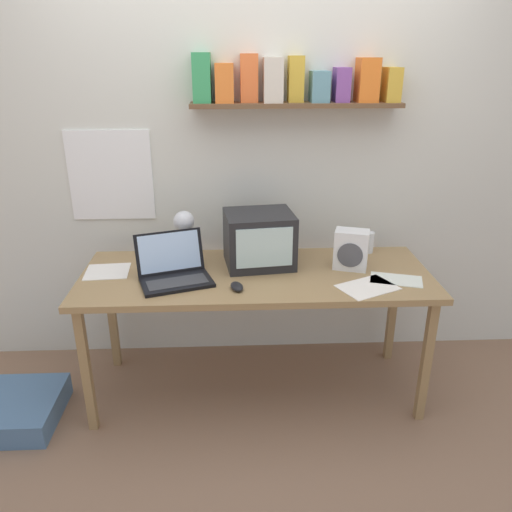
# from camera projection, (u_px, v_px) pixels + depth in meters

# --- Properties ---
(ground_plane) EXTENTS (12.00, 12.00, 0.00)m
(ground_plane) POSITION_uv_depth(u_px,v_px,m) (256.00, 388.00, 3.00)
(ground_plane) COLOR #8B674F
(back_wall) EXTENTS (5.60, 0.24, 2.60)m
(back_wall) POSITION_uv_depth(u_px,v_px,m) (253.00, 154.00, 2.97)
(back_wall) COLOR silver
(back_wall) RESTS_ON ground_plane
(corner_desk) EXTENTS (1.89, 0.72, 0.76)m
(corner_desk) POSITION_uv_depth(u_px,v_px,m) (256.00, 283.00, 2.74)
(corner_desk) COLOR #9D7A4E
(corner_desk) RESTS_ON ground_plane
(crt_monitor) EXTENTS (0.41, 0.36, 0.30)m
(crt_monitor) POSITION_uv_depth(u_px,v_px,m) (259.00, 239.00, 2.77)
(crt_monitor) COLOR #232326
(crt_monitor) RESTS_ON corner_desk
(laptop) EXTENTS (0.43, 0.39, 0.23)m
(laptop) POSITION_uv_depth(u_px,v_px,m) (174.00, 269.00, 2.62)
(laptop) COLOR black
(laptop) RESTS_ON corner_desk
(desk_lamp) EXTENTS (0.12, 0.19, 0.30)m
(desk_lamp) POSITION_uv_depth(u_px,v_px,m) (184.00, 226.00, 2.79)
(desk_lamp) COLOR silver
(desk_lamp) RESTS_ON corner_desk
(juice_glass) EXTENTS (0.06, 0.06, 0.13)m
(juice_glass) POSITION_uv_depth(u_px,v_px,m) (368.00, 243.00, 2.98)
(juice_glass) COLOR white
(juice_glass) RESTS_ON corner_desk
(space_heater) EXTENTS (0.21, 0.16, 0.22)m
(space_heater) POSITION_uv_depth(u_px,v_px,m) (351.00, 250.00, 2.74)
(space_heater) COLOR white
(space_heater) RESTS_ON corner_desk
(computer_mouse) EXTENTS (0.09, 0.12, 0.03)m
(computer_mouse) POSITION_uv_depth(u_px,v_px,m) (237.00, 287.00, 2.52)
(computer_mouse) COLOR black
(computer_mouse) RESTS_ON corner_desk
(loose_paper_near_monitor) EXTENTS (0.34, 0.30, 0.00)m
(loose_paper_near_monitor) POSITION_uv_depth(u_px,v_px,m) (368.00, 287.00, 2.54)
(loose_paper_near_monitor) COLOR white
(loose_paper_near_monitor) RESTS_ON corner_desk
(loose_paper_near_laptop) EXTENTS (0.30, 0.22, 0.00)m
(loose_paper_near_laptop) POSITION_uv_depth(u_px,v_px,m) (396.00, 280.00, 2.63)
(loose_paper_near_laptop) COLOR silver
(loose_paper_near_laptop) RESTS_ON corner_desk
(open_notebook) EXTENTS (0.25, 0.23, 0.00)m
(open_notebook) POSITION_uv_depth(u_px,v_px,m) (107.00, 271.00, 2.73)
(open_notebook) COLOR white
(open_notebook) RESTS_ON corner_desk
(floor_cushion) EXTENTS (0.47, 0.47, 0.13)m
(floor_cushion) POSITION_uv_depth(u_px,v_px,m) (15.00, 409.00, 2.72)
(floor_cushion) COLOR #507298
(floor_cushion) RESTS_ON ground_plane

